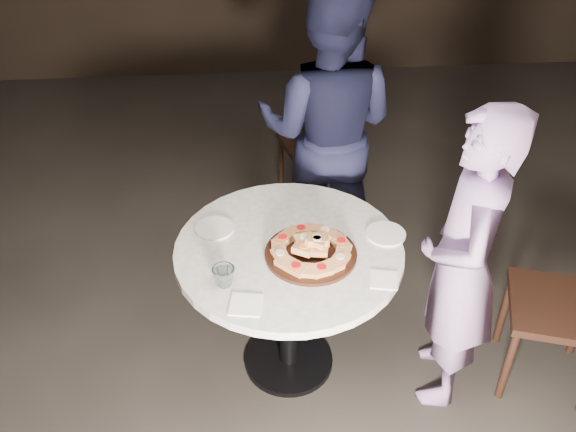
{
  "coord_description": "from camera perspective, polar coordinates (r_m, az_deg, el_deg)",
  "views": [
    {
      "loc": [
        -0.27,
        -2.01,
        2.48
      ],
      "look_at": [
        -0.1,
        0.13,
        0.86
      ],
      "focal_mm": 40.0,
      "sensor_mm": 36.0,
      "label": 1
    }
  ],
  "objects": [
    {
      "name": "diner_navy",
      "position": [
        3.43,
        3.47,
        7.65
      ],
      "size": [
        0.93,
        0.82,
        1.61
      ],
      "primitive_type": "imported",
      "rotation": [
        0.0,
        0.0,
        2.82
      ],
      "color": "black",
      "rests_on": "ground"
    },
    {
      "name": "chair_far",
      "position": [
        3.98,
        2.79,
        6.7
      ],
      "size": [
        0.48,
        0.49,
        0.82
      ],
      "rotation": [
        0.0,
        0.0,
        3.4
      ],
      "color": "black",
      "rests_on": "ground"
    },
    {
      "name": "diner_teal",
      "position": [
        2.75,
        15.17,
        -4.23
      ],
      "size": [
        0.46,
        0.6,
        1.45
      ],
      "primitive_type": "imported",
      "rotation": [
        0.0,
        0.0,
        -1.8
      ],
      "color": "#866FA9",
      "rests_on": "ground"
    },
    {
      "name": "serving_board",
      "position": [
        2.68,
        2.04,
        -3.38
      ],
      "size": [
        0.49,
        0.49,
        0.02
      ],
      "primitive_type": "cylinder",
      "rotation": [
        0.0,
        0.0,
        -0.34
      ],
      "color": "black",
      "rests_on": "table"
    },
    {
      "name": "plate_right",
      "position": [
        2.82,
        8.69,
        -1.58
      ],
      "size": [
        0.23,
        0.23,
        0.01
      ],
      "primitive_type": "cylinder",
      "rotation": [
        0.0,
        0.0,
        -0.39
      ],
      "color": "white",
      "rests_on": "table"
    },
    {
      "name": "focaccia_pile",
      "position": [
        2.66,
        2.13,
        -2.81
      ],
      "size": [
        0.35,
        0.35,
        0.09
      ],
      "rotation": [
        0.0,
        0.0,
        0.22
      ],
      "color": "#C17E4A",
      "rests_on": "serving_board"
    },
    {
      "name": "napkin_far",
      "position": [
        2.6,
        8.51,
        -5.63
      ],
      "size": [
        0.13,
        0.13,
        0.01
      ],
      "primitive_type": "cube",
      "rotation": [
        0.0,
        0.0,
        -0.21
      ],
      "color": "white",
      "rests_on": "table"
    },
    {
      "name": "floor",
      "position": [
        3.2,
        2.04,
        -13.8
      ],
      "size": [
        7.0,
        7.0,
        0.0
      ],
      "primitive_type": "plane",
      "color": "black",
      "rests_on": "ground"
    },
    {
      "name": "water_glass",
      "position": [
        2.54,
        -5.72,
        -5.37
      ],
      "size": [
        0.11,
        0.11,
        0.08
      ],
      "primitive_type": "imported",
      "rotation": [
        0.0,
        0.0,
        -0.22
      ],
      "color": "silver",
      "rests_on": "table"
    },
    {
      "name": "napkin_near",
      "position": [
        2.47,
        -3.79,
        -7.88
      ],
      "size": [
        0.14,
        0.14,
        0.01
      ],
      "primitive_type": "cube",
      "rotation": [
        0.0,
        0.0,
        -0.17
      ],
      "color": "white",
      "rests_on": "table"
    },
    {
      "name": "table",
      "position": [
        2.82,
        0.08,
        -4.95
      ],
      "size": [
        1.03,
        1.03,
        0.73
      ],
      "rotation": [
        0.0,
        0.0,
        0.05
      ],
      "color": "black",
      "rests_on": "ground"
    },
    {
      "name": "plate_left",
      "position": [
        2.84,
        -6.54,
        -1.09
      ],
      "size": [
        0.21,
        0.21,
        0.01
      ],
      "primitive_type": "cylinder",
      "rotation": [
        0.0,
        0.0,
        -0.29
      ],
      "color": "white",
      "rests_on": "table"
    }
  ]
}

